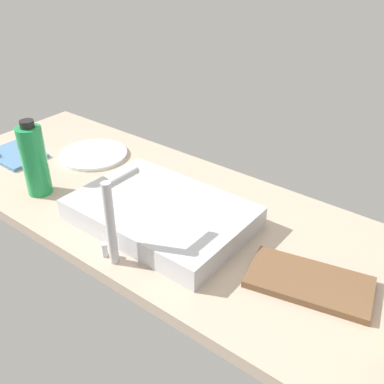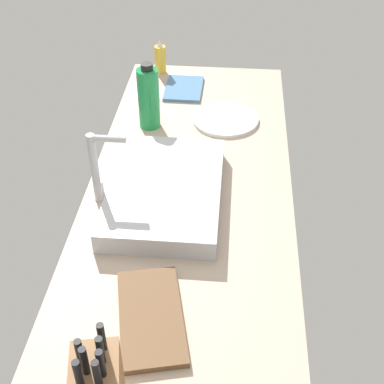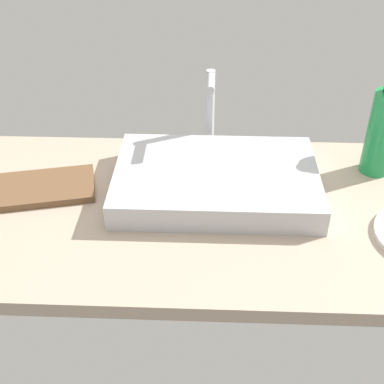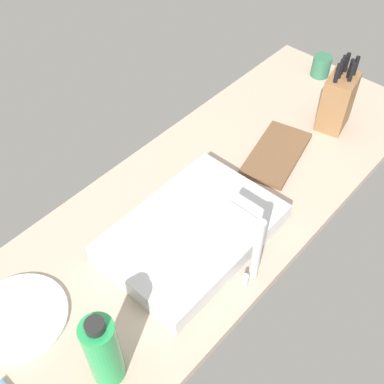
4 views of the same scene
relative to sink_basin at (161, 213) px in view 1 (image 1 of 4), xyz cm
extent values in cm
cube|color=tan|center=(-6.63, -6.76, -4.93)|extent=(196.59, 64.00, 3.50)
cube|color=#B7BABF|center=(0.00, 0.00, 0.00)|extent=(49.42, 33.34, 6.36)
cylinder|color=#B7BABF|center=(-1.89, 20.23, 8.46)|extent=(2.40, 2.40, 23.29)
cylinder|color=#B7BABF|center=(-1.89, 15.20, 19.11)|extent=(2.00, 10.07, 2.00)
cylinder|color=#B7BABF|center=(1.61, 20.23, -1.18)|extent=(1.60, 1.60, 4.00)
cube|color=brown|center=(-44.77, -2.17, -2.28)|extent=(31.55, 21.06, 1.80)
cylinder|color=#1E8E47|center=(41.59, 11.01, 7.92)|extent=(7.68, 7.68, 22.21)
cylinder|color=black|center=(41.59, 11.01, 20.13)|extent=(4.23, 4.23, 2.20)
cylinder|color=silver|center=(47.59, -16.41, -2.58)|extent=(24.73, 24.73, 1.20)
cube|color=teal|center=(69.89, 1.41, -2.58)|extent=(20.90, 14.97, 1.20)
camera|label=1|loc=(-71.17, 77.33, 71.55)|focal=41.73mm
camera|label=2|loc=(-122.47, -18.85, 99.86)|focal=49.33mm
camera|label=3|loc=(-1.72, -105.48, 71.61)|focal=48.52mm
camera|label=4|loc=(61.19, 54.44, 108.79)|focal=44.81mm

